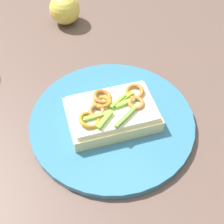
{
  "coord_description": "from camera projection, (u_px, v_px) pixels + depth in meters",
  "views": [
    {
      "loc": [
        -0.28,
        0.23,
        0.46
      ],
      "look_at": [
        0.0,
        0.0,
        0.03
      ],
      "focal_mm": 52.02,
      "sensor_mm": 36.0,
      "label": 1
    }
  ],
  "objects": [
    {
      "name": "plate",
      "position": [
        112.0,
        122.0,
        0.58
      ],
      "size": [
        0.29,
        0.29,
        0.01
      ],
      "primitive_type": "cylinder",
      "color": "teal",
      "rests_on": "ground_plane"
    },
    {
      "name": "ground_plane",
      "position": [
        112.0,
        124.0,
        0.59
      ],
      "size": [
        2.0,
        2.0,
        0.0
      ],
      "primitive_type": "plane",
      "color": "brown",
      "rests_on": "ground"
    },
    {
      "name": "sandwich",
      "position": [
        112.0,
        113.0,
        0.56
      ],
      "size": [
        0.16,
        0.18,
        0.05
      ],
      "rotation": [
        0.0,
        0.0,
        4.3
      ],
      "color": "beige",
      "rests_on": "plate"
    },
    {
      "name": "apple_1",
      "position": [
        65.0,
        9.0,
        0.76
      ],
      "size": [
        0.1,
        0.1,
        0.07
      ],
      "primitive_type": "sphere",
      "rotation": [
        0.0,
        0.0,
        1.11
      ],
      "color": "#DCC24B",
      "rests_on": "ground_plane"
    }
  ]
}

